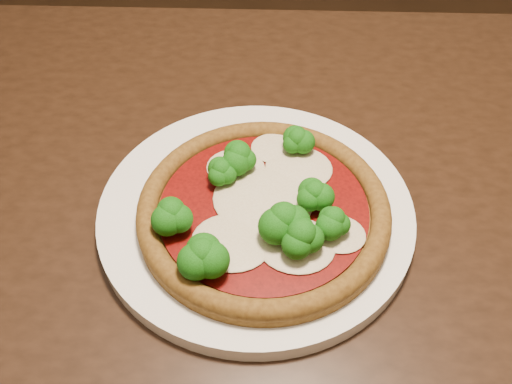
# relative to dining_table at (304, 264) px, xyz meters

# --- Properties ---
(floor) EXTENTS (4.00, 4.00, 0.00)m
(floor) POSITION_rel_dining_table_xyz_m (-0.25, 0.21, -0.66)
(floor) COLOR black
(floor) RESTS_ON ground
(dining_table) EXTENTS (1.49, 1.12, 0.75)m
(dining_table) POSITION_rel_dining_table_xyz_m (0.00, 0.00, 0.00)
(dining_table) COLOR black
(dining_table) RESTS_ON floor
(plate) EXTENTS (0.33, 0.33, 0.02)m
(plate) POSITION_rel_dining_table_xyz_m (-0.06, -0.02, 0.10)
(plate) COLOR white
(plate) RESTS_ON dining_table
(pizza) EXTENTS (0.26, 0.26, 0.06)m
(pizza) POSITION_rel_dining_table_xyz_m (-0.04, -0.03, 0.12)
(pizza) COLOR brown
(pizza) RESTS_ON plate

